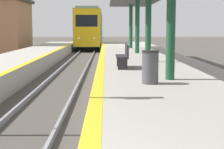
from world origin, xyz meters
TOP-DOWN VIEW (x-y plane):
  - train at (0.00, 43.85)m, footprint 2.67×20.05m
  - trash_bin at (3.09, 7.61)m, footprint 0.48×0.48m
  - bench at (2.55, 11.76)m, footprint 0.44×1.63m

SIDE VIEW (x-z plane):
  - trash_bin at x=3.09m, z-range 0.86..1.79m
  - bench at x=2.55m, z-range 0.88..1.80m
  - train at x=0.00m, z-range 0.04..4.61m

